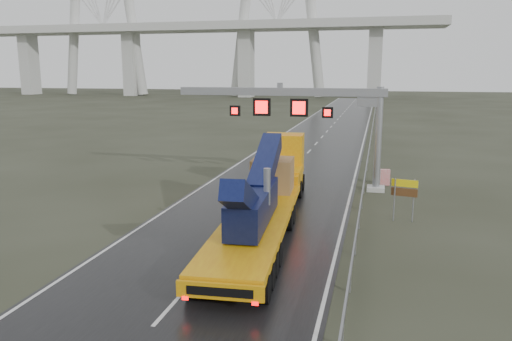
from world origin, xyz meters
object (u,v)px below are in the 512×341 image
(exit_sign_pair, at_px, (404,192))
(striped_barrier, at_px, (385,177))
(sign_gantry, at_px, (309,109))
(heavy_haul_truck, at_px, (269,186))

(exit_sign_pair, relative_size, striped_barrier, 2.08)
(sign_gantry, height_order, striped_barrier, sign_gantry)
(striped_barrier, bearing_deg, sign_gantry, -166.38)
(exit_sign_pair, bearing_deg, heavy_haul_truck, -160.61)
(sign_gantry, distance_m, exit_sign_pair, 10.27)
(sign_gantry, xyz_separation_m, striped_barrier, (5.41, 2.00, -5.03))
(heavy_haul_truck, height_order, exit_sign_pair, heavy_haul_truck)
(heavy_haul_truck, distance_m, striped_barrier, 12.13)
(exit_sign_pair, bearing_deg, sign_gantry, 142.56)
(sign_gantry, bearing_deg, heavy_haul_truck, -97.27)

